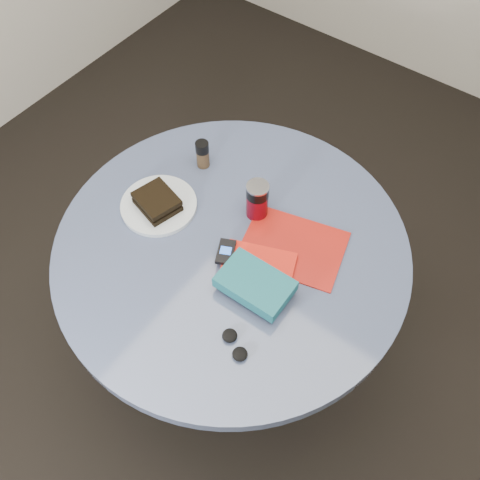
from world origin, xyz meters
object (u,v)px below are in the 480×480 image
Objects in this scene: plate at (159,205)px; sandwich at (157,202)px; red_book at (258,267)px; headphones at (235,345)px; table at (232,275)px; magazine at (293,247)px; pepper_grinder at (203,154)px; mp3_player at (226,252)px; novel at (255,284)px; soda_can at (257,200)px.

plate is 0.03m from sandwich.
red_book is 0.23m from headphones.
magazine is (0.14, 0.10, 0.17)m from table.
table is 5.21× the size of red_book.
pepper_grinder reaches higher than red_book.
magazine is at bearing 46.81° from mp3_player.
sandwich is at bearing -177.50° from magazine.
red_book is (0.36, -0.21, -0.04)m from pepper_grinder.
novel is at bearing -8.23° from sandwich.
novel is at bearing -83.45° from red_book.
pepper_grinder is at bearing 143.06° from table.
sandwich is at bearing 176.41° from mp3_player.
red_book is 1.90× the size of headphones.
sandwich is 0.75× the size of novel.
soda_can reaches higher than magazine.
soda_can is at bearing 96.86° from mp3_player.
red_book is at bearing -10.84° from table.
pepper_grinder is at bearing 138.85° from mp3_player.
mp3_player is at bearing -72.80° from table.
novel is (0.03, -0.06, 0.03)m from red_book.
table is at bearing -86.53° from soda_can.
novel is 2.09× the size of mp3_player.
headphones is at bearing -90.89° from red_book.
plate is at bearing 120.72° from sandwich.
novel is at bearing 107.92° from headphones.
sandwich is at bearing 170.77° from novel.
soda_can is at bearing -12.89° from pepper_grinder.
novel is (-0.00, -0.18, 0.04)m from magazine.
headphones reaches higher than plate.
novel reaches higher than headphones.
table is 4.47× the size of plate.
headphones is (0.44, -0.21, -0.02)m from sandwich.
headphones is (0.18, -0.20, -0.02)m from mp3_player.
pepper_grinder is (-0.00, 0.21, 0.01)m from sandwich.
soda_can is 0.25m from pepper_grinder.
sandwich is (0.00, -0.01, 0.03)m from plate.
sandwich is 1.17× the size of soda_can.
novel is at bearing -55.61° from soda_can.
table is 5.32× the size of novel.
plate is 2.37× the size of pepper_grinder.
table is 8.27× the size of soda_can.
table is 0.26m from novel.
mp3_player is (0.02, -0.18, -0.03)m from soda_can.
red_book is (0.11, -0.15, -0.05)m from soda_can.
pepper_grinder reaches higher than mp3_player.
pepper_grinder is at bearing 89.65° from plate.
sandwich is at bearing 158.89° from red_book.
headphones is at bearing -47.92° from mp3_player.
sandwich is 0.26m from mp3_player.
sandwich reaches higher than red_book.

